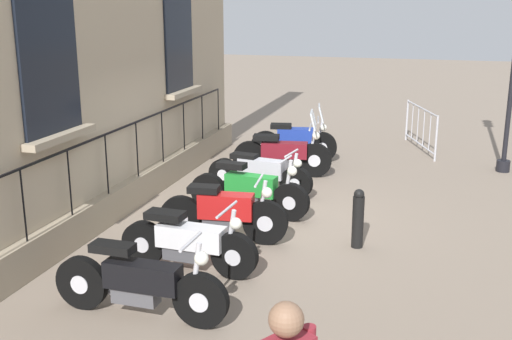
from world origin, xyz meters
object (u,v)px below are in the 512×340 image
motorcycle_red (224,213)px  motorcycle_blue (295,142)px  motorcycle_white (188,243)px  bollard (358,218)px  motorcycle_maroon (283,154)px  motorcycle_silver (260,174)px  motorcycle_black (140,284)px  motorcycle_green (249,191)px  crowd_barrier (421,127)px

motorcycle_red → motorcycle_blue: motorcycle_blue is taller
motorcycle_white → motorcycle_red: motorcycle_red is taller
motorcycle_red → motorcycle_blue: size_ratio=1.02×
motorcycle_red → bollard: motorcycle_red is taller
motorcycle_red → motorcycle_maroon: (-0.02, 3.81, 0.02)m
motorcycle_white → motorcycle_silver: size_ratio=0.94×
motorcycle_black → motorcycle_silver: motorcycle_black is taller
motorcycle_white → motorcycle_blue: (0.04, 6.24, 0.04)m
motorcycle_black → motorcycle_green: bearing=87.5°
motorcycle_silver → bollard: 2.98m
motorcycle_maroon → bollard: (1.98, -3.48, -0.01)m
motorcycle_red → bollard: 1.99m
motorcycle_white → bollard: size_ratio=2.20×
motorcycle_green → bollard: (1.95, -0.95, 0.03)m
motorcycle_black → crowd_barrier: (2.78, 9.46, 0.15)m
bollard → motorcycle_silver: bearing=134.7°
motorcycle_red → motorcycle_white: bearing=-95.0°
motorcycle_red → motorcycle_silver: 2.45m
bollard → motorcycle_blue: bearing=113.0°
motorcycle_white → motorcycle_blue: size_ratio=1.01×
motorcycle_black → motorcycle_green: (0.17, 3.77, -0.00)m
motorcycle_blue → bollard: 5.17m
motorcycle_silver → crowd_barrier: size_ratio=0.97×
motorcycle_black → motorcycle_white: 1.34m
crowd_barrier → bollard: (-0.66, -6.64, -0.12)m
motorcycle_silver → crowd_barrier: crowd_barrier is taller
motorcycle_blue → crowd_barrier: 3.28m
motorcycle_silver → motorcycle_green: bearing=-83.1°
motorcycle_maroon → motorcycle_blue: motorcycle_maroon is taller
motorcycle_silver → motorcycle_maroon: size_ratio=1.02×
motorcycle_black → motorcycle_red: bearing=86.6°
motorcycle_red → motorcycle_maroon: bearing=90.2°
motorcycle_white → bollard: (2.07, 1.49, 0.05)m
motorcycle_maroon → bollard: bearing=-60.3°
motorcycle_white → bollard: bearing=35.7°
motorcycle_silver → motorcycle_white: bearing=-89.6°
motorcycle_black → motorcycle_red: motorcycle_black is taller
motorcycle_black → bollard: motorcycle_black is taller
motorcycle_green → motorcycle_maroon: (-0.03, 2.53, 0.05)m
motorcycle_white → crowd_barrier: crowd_barrier is taller
motorcycle_green → bollard: size_ratio=2.41×
motorcycle_white → motorcycle_silver: bearing=90.4°
motorcycle_silver → bollard: size_ratio=2.33×
motorcycle_black → bollard: size_ratio=2.41×
motorcycle_white → motorcycle_green: (0.12, 2.44, 0.01)m
motorcycle_white → motorcycle_silver: motorcycle_white is taller
bollard → motorcycle_white: bearing=-144.3°
motorcycle_red → motorcycle_silver: bearing=92.9°
motorcycle_black → motorcycle_white: bearing=88.0°
crowd_barrier → bollard: 6.67m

